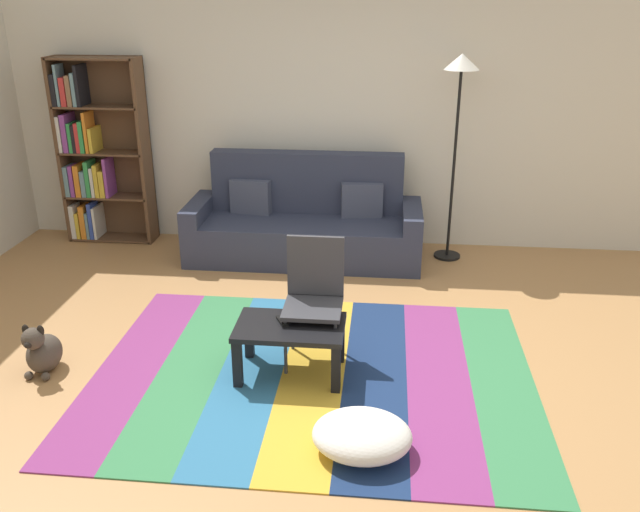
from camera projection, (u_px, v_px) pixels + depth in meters
name	position (u px, v px, depth m)	size (l,w,h in m)	color
ground_plane	(313.00, 363.00, 4.72)	(14.00, 14.00, 0.00)	#B27F4C
back_wall	(341.00, 112.00, 6.56)	(6.80, 0.10, 2.70)	silver
rug	(313.00, 375.00, 4.57)	(3.01, 2.31, 0.01)	#843370
couch	(305.00, 224.00, 6.49)	(2.26, 0.80, 1.00)	#2D3347
bookshelf	(94.00, 155.00, 6.74)	(0.90, 0.28, 1.88)	brown
coffee_table	(290.00, 334.00, 4.47)	(0.74, 0.47, 0.37)	black
pouf	(362.00, 435.00, 3.77)	(0.58, 0.48, 0.21)	white
dog	(42.00, 351.00, 4.56)	(0.22, 0.35, 0.40)	#473D33
standing_lamp	(460.00, 90.00, 5.98)	(0.32, 0.32, 1.95)	black
tv_remote	(282.00, 321.00, 4.47)	(0.04, 0.15, 0.02)	black
folding_chair	(314.00, 290.00, 4.60)	(0.40, 0.40, 0.90)	#38383D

